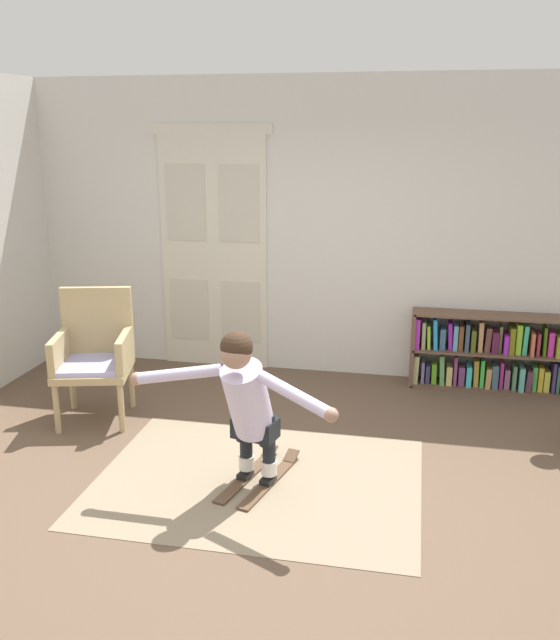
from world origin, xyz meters
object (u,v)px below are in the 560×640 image
skis_pair (260,476)px  bookshelf (491,354)px  person_skier (246,398)px  wicker_chair (94,352)px

skis_pair → bookshelf: bearing=51.0°
skis_pair → person_skier: 0.69m
bookshelf → skis_pair: bookshelf is taller
bookshelf → wicker_chair: (-3.37, -1.36, 0.24)m
person_skier → skis_pair: bearing=76.0°
skis_pair → wicker_chair: bearing=153.6°
wicker_chair → person_skier: bearing=-31.9°
skis_pair → person_skier: size_ratio=0.60×
bookshelf → skis_pair: size_ratio=1.75×
wicker_chair → person_skier: (1.58, -0.98, 0.11)m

